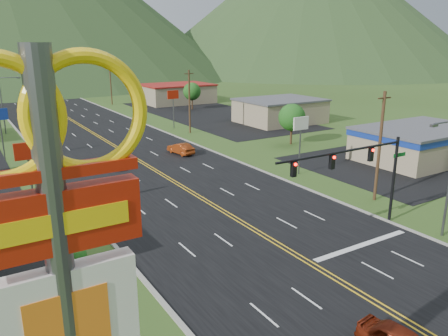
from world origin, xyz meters
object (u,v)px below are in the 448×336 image
streetlight_west (4,101)px  car_dark_mid (118,162)px  traffic_signal (361,165)px  pylon_sign (61,268)px  car_red_far (181,149)px

streetlight_west → car_dark_mid: size_ratio=2.13×
streetlight_west → car_dark_mid: 30.28m
traffic_signal → pylon_sign: bearing=-152.9°
pylon_sign → car_red_far: (22.92, 41.05, -8.58)m
pylon_sign → streetlight_west: (5.32, 68.00, -4.12)m
pylon_sign → car_red_far: bearing=60.8°
traffic_signal → streetlight_west: bearing=108.0°
traffic_signal → car_red_far: traffic_signal is taller
traffic_signal → car_dark_mid: bearing=109.4°
pylon_sign → traffic_signal: bearing=27.1°
streetlight_west → car_red_far: (17.60, -26.95, -4.46)m
traffic_signal → car_dark_mid: size_ratio=3.10×
traffic_signal → car_red_far: bearing=91.1°
streetlight_west → car_dark_mid: streetlight_west is taller
traffic_signal → car_red_far: 29.42m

